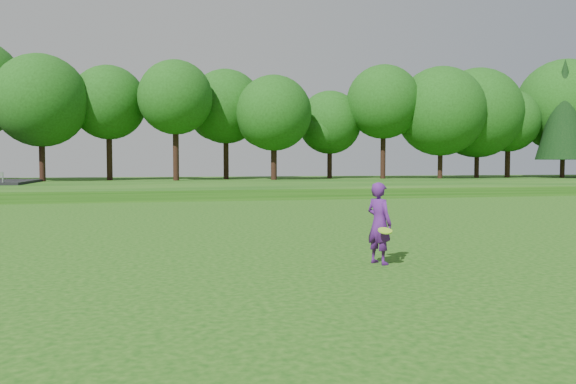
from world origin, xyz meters
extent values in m
plane|color=#12460D|center=(0.00, 0.00, 0.00)|extent=(140.00, 140.00, 0.00)
cube|color=#12460D|center=(0.00, 34.00, 0.30)|extent=(130.00, 30.00, 0.60)
cube|color=gray|center=(0.00, 20.00, 0.02)|extent=(130.00, 1.60, 0.04)
imported|color=#511974|center=(1.41, -0.76, 0.85)|extent=(0.63, 0.73, 1.69)
cylinder|color=#94D721|center=(1.38, -1.14, 0.74)|extent=(0.29, 0.28, 0.11)
camera|label=1|loc=(-3.05, -11.55, 2.10)|focal=35.00mm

